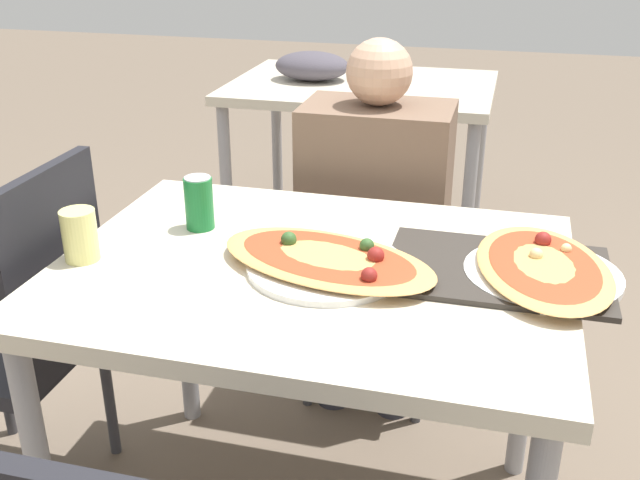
{
  "coord_description": "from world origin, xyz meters",
  "views": [
    {
      "loc": [
        0.37,
        -1.36,
        1.43
      ],
      "look_at": [
        0.02,
        -0.0,
        0.8
      ],
      "focal_mm": 42.0,
      "sensor_mm": 36.0,
      "label": 1
    }
  ],
  "objects_px": {
    "chair_far_seated": "(380,233)",
    "pizza_second": "(543,269)",
    "dining_table": "(313,299)",
    "pizza_main": "(328,261)",
    "soda_can": "(199,203)",
    "drink_glass": "(80,235)",
    "person_seated": "(374,200)",
    "chair_side_left": "(23,326)"
  },
  "relations": [
    {
      "from": "soda_can",
      "to": "pizza_second",
      "type": "relative_size",
      "value": 0.27
    },
    {
      "from": "chair_far_seated",
      "to": "drink_glass",
      "type": "relative_size",
      "value": 8.11
    },
    {
      "from": "chair_far_seated",
      "to": "person_seated",
      "type": "height_order",
      "value": "person_seated"
    },
    {
      "from": "dining_table",
      "to": "person_seated",
      "type": "relative_size",
      "value": 0.96
    },
    {
      "from": "person_seated",
      "to": "soda_can",
      "type": "bearing_deg",
      "value": 57.41
    },
    {
      "from": "chair_far_seated",
      "to": "drink_glass",
      "type": "bearing_deg",
      "value": 59.44
    },
    {
      "from": "dining_table",
      "to": "drink_glass",
      "type": "distance_m",
      "value": 0.51
    },
    {
      "from": "pizza_main",
      "to": "pizza_second",
      "type": "xyz_separation_m",
      "value": [
        0.43,
        0.07,
        -0.0
      ]
    },
    {
      "from": "dining_table",
      "to": "pizza_second",
      "type": "relative_size",
      "value": 2.34
    },
    {
      "from": "drink_glass",
      "to": "pizza_second",
      "type": "relative_size",
      "value": 0.24
    },
    {
      "from": "chair_side_left",
      "to": "pizza_main",
      "type": "distance_m",
      "value": 0.8
    },
    {
      "from": "pizza_main",
      "to": "dining_table",
      "type": "bearing_deg",
      "value": 158.26
    },
    {
      "from": "dining_table",
      "to": "pizza_main",
      "type": "height_order",
      "value": "pizza_main"
    },
    {
      "from": "pizza_main",
      "to": "chair_side_left",
      "type": "bearing_deg",
      "value": -179.07
    },
    {
      "from": "soda_can",
      "to": "drink_glass",
      "type": "distance_m",
      "value": 0.28
    },
    {
      "from": "dining_table",
      "to": "pizza_second",
      "type": "distance_m",
      "value": 0.48
    },
    {
      "from": "person_seated",
      "to": "pizza_second",
      "type": "relative_size",
      "value": 2.43
    },
    {
      "from": "dining_table",
      "to": "pizza_second",
      "type": "bearing_deg",
      "value": 7.31
    },
    {
      "from": "chair_far_seated",
      "to": "drink_glass",
      "type": "distance_m",
      "value": 1.02
    },
    {
      "from": "pizza_main",
      "to": "soda_can",
      "type": "height_order",
      "value": "soda_can"
    },
    {
      "from": "drink_glass",
      "to": "pizza_second",
      "type": "height_order",
      "value": "drink_glass"
    },
    {
      "from": "dining_table",
      "to": "soda_can",
      "type": "bearing_deg",
      "value": 158.0
    },
    {
      "from": "dining_table",
      "to": "pizza_main",
      "type": "relative_size",
      "value": 2.02
    },
    {
      "from": "dining_table",
      "to": "chair_far_seated",
      "type": "bearing_deg",
      "value": 88.73
    },
    {
      "from": "drink_glass",
      "to": "pizza_main",
      "type": "bearing_deg",
      "value": 9.28
    },
    {
      "from": "dining_table",
      "to": "pizza_second",
      "type": "height_order",
      "value": "pizza_second"
    },
    {
      "from": "chair_far_seated",
      "to": "pizza_second",
      "type": "bearing_deg",
      "value": 123.39
    },
    {
      "from": "dining_table",
      "to": "drink_glass",
      "type": "relative_size",
      "value": 9.6
    },
    {
      "from": "chair_far_seated",
      "to": "pizza_second",
      "type": "relative_size",
      "value": 1.98
    },
    {
      "from": "drink_glass",
      "to": "pizza_second",
      "type": "bearing_deg",
      "value": 9.51
    },
    {
      "from": "chair_far_seated",
      "to": "drink_glass",
      "type": "height_order",
      "value": "chair_far_seated"
    },
    {
      "from": "chair_far_seated",
      "to": "pizza_main",
      "type": "distance_m",
      "value": 0.8
    },
    {
      "from": "chair_far_seated",
      "to": "soda_can",
      "type": "xyz_separation_m",
      "value": [
        -0.32,
        -0.62,
        0.3
      ]
    },
    {
      "from": "pizza_main",
      "to": "drink_glass",
      "type": "relative_size",
      "value": 4.75
    },
    {
      "from": "pizza_main",
      "to": "person_seated",
      "type": "bearing_deg",
      "value": 91.75
    },
    {
      "from": "person_seated",
      "to": "drink_glass",
      "type": "bearing_deg",
      "value": 55.52
    },
    {
      "from": "pizza_second",
      "to": "person_seated",
      "type": "bearing_deg",
      "value": 128.55
    },
    {
      "from": "dining_table",
      "to": "person_seated",
      "type": "height_order",
      "value": "person_seated"
    },
    {
      "from": "chair_side_left",
      "to": "drink_glass",
      "type": "bearing_deg",
      "value": -106.71
    },
    {
      "from": "person_seated",
      "to": "drink_glass",
      "type": "xyz_separation_m",
      "value": [
        -0.5,
        -0.72,
        0.14
      ]
    },
    {
      "from": "pizza_main",
      "to": "pizza_second",
      "type": "bearing_deg",
      "value": 9.79
    },
    {
      "from": "dining_table",
      "to": "pizza_main",
      "type": "xyz_separation_m",
      "value": [
        0.04,
        -0.01,
        0.1
      ]
    }
  ]
}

